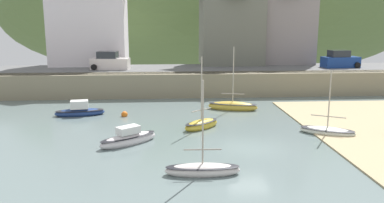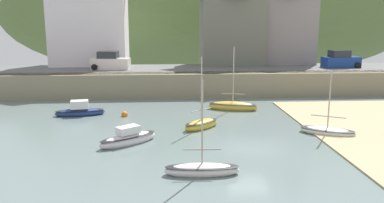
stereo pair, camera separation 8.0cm
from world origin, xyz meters
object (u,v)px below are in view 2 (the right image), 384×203
at_px(sailboat_far_left, 128,139).
at_px(parked_car_by_wall, 341,60).
at_px(waterfront_building_right, 282,21).
at_px(parked_car_near_slipway, 110,62).
at_px(sailboat_white_hull, 80,111).
at_px(motorboat_with_cabin, 201,124).
at_px(sailboat_tall_mast, 327,131).
at_px(waterfront_building_centre, 231,24).
at_px(rowboat_small_beached, 233,106).
at_px(mooring_buoy, 125,114).
at_px(sailboat_nearest_shore, 202,170).
at_px(waterfront_building_left, 89,17).

relative_size(sailboat_far_left, parked_car_by_wall, 0.91).
height_order(waterfront_building_right, parked_car_near_slipway, waterfront_building_right).
xyz_separation_m(sailboat_white_hull, motorboat_with_cabin, (9.61, -4.66, -0.05)).
bearing_deg(sailboat_far_left, sailboat_tall_mast, -31.96).
xyz_separation_m(waterfront_building_centre, sailboat_tall_mast, (3.05, -22.64, -6.95)).
bearing_deg(sailboat_white_hull, rowboat_small_beached, -4.26).
xyz_separation_m(sailboat_white_hull, mooring_buoy, (3.69, -0.66, -0.18)).
xyz_separation_m(waterfront_building_centre, sailboat_white_hull, (-15.03, -15.89, -6.84)).
bearing_deg(motorboat_with_cabin, sailboat_far_left, 173.96).
bearing_deg(waterfront_building_centre, sailboat_tall_mast, -82.33).
xyz_separation_m(rowboat_small_beached, sailboat_white_hull, (-12.88, -1.22, 0.03)).
distance_m(sailboat_far_left, parked_car_by_wall, 29.60).
height_order(sailboat_tall_mast, parked_car_by_wall, sailboat_tall_mast).
height_order(waterfront_building_centre, parked_car_near_slipway, waterfront_building_centre).
xyz_separation_m(rowboat_small_beached, sailboat_tall_mast, (5.20, -7.96, -0.08)).
relative_size(sailboat_nearest_shore, mooring_buoy, 9.64).
bearing_deg(sailboat_far_left, waterfront_building_left, 67.87).
xyz_separation_m(sailboat_white_hull, parked_car_near_slipway, (1.02, 11.39, 2.87)).
distance_m(sailboat_white_hull, parked_car_near_slipway, 11.79).
height_order(waterfront_building_right, sailboat_tall_mast, waterfront_building_right).
relative_size(motorboat_with_cabin, parked_car_near_slipway, 1.25).
height_order(sailboat_white_hull, parked_car_by_wall, parked_car_by_wall).
bearing_deg(motorboat_with_cabin, sailboat_nearest_shore, -135.22).
distance_m(parked_car_near_slipway, mooring_buoy, 12.72).
distance_m(waterfront_building_left, sailboat_white_hull, 17.75).
relative_size(sailboat_nearest_shore, sailboat_far_left, 1.28).
height_order(waterfront_building_right, sailboat_nearest_shore, waterfront_building_right).
distance_m(waterfront_building_centre, sailboat_white_hull, 22.92).
distance_m(waterfront_building_right, parked_car_near_slipway, 21.12).
bearing_deg(waterfront_building_centre, rowboat_small_beached, -98.32).
height_order(parked_car_near_slipway, mooring_buoy, parked_car_near_slipway).
bearing_deg(waterfront_building_left, sailboat_nearest_shore, -69.88).
distance_m(waterfront_building_left, parked_car_near_slipway, 7.19).
distance_m(sailboat_nearest_shore, sailboat_tall_mast, 11.35).
bearing_deg(sailboat_white_hull, sailboat_far_left, -69.39).
height_order(sailboat_tall_mast, sailboat_far_left, sailboat_tall_mast).
height_order(waterfront_building_centre, mooring_buoy, waterfront_building_centre).
xyz_separation_m(sailboat_far_left, parked_car_near_slipway, (-3.66, 19.42, 2.87)).
bearing_deg(rowboat_small_beached, parked_car_near_slipway, 155.81).
distance_m(waterfront_building_right, sailboat_far_left, 29.94).
relative_size(sailboat_tall_mast, parked_car_by_wall, 1.05).
bearing_deg(waterfront_building_left, mooring_buoy, -71.46).
distance_m(waterfront_building_centre, mooring_buoy, 21.25).
height_order(waterfront_building_centre, parked_car_by_wall, waterfront_building_centre).
bearing_deg(sailboat_far_left, motorboat_with_cabin, -3.09).
bearing_deg(parked_car_by_wall, waterfront_building_centre, 152.83).
bearing_deg(rowboat_small_beached, sailboat_white_hull, -158.17).
xyz_separation_m(parked_car_near_slipway, mooring_buoy, (2.67, -12.06, -3.05)).
height_order(waterfront_building_left, waterfront_building_centre, waterfront_building_left).
relative_size(rowboat_small_beached, mooring_buoy, 10.93).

